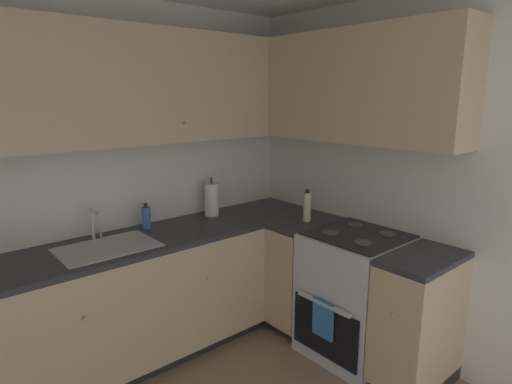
% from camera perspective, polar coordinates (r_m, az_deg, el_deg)
% --- Properties ---
extents(wall_back, '(4.00, 0.05, 2.48)m').
position_cam_1_polar(wall_back, '(3.04, -26.65, 0.21)').
color(wall_back, silver).
rests_on(wall_back, ground_plane).
extents(wall_right, '(0.05, 3.13, 2.48)m').
position_cam_1_polar(wall_right, '(3.05, 21.82, 0.70)').
color(wall_right, silver).
rests_on(wall_right, ground_plane).
extents(lower_cabinets_back, '(1.89, 0.62, 0.85)m').
position_cam_1_polar(lower_cabinets_back, '(3.14, -16.22, -14.27)').
color(lower_cabinets_back, tan).
rests_on(lower_cabinets_back, ground_plane).
extents(countertop_back, '(3.09, 0.60, 0.03)m').
position_cam_1_polar(countertop_back, '(2.96, -16.77, -6.69)').
color(countertop_back, '#2D2D33').
rests_on(countertop_back, lower_cabinets_back).
extents(lower_cabinets_right, '(0.62, 1.28, 0.85)m').
position_cam_1_polar(lower_cabinets_right, '(3.17, 13.60, -13.76)').
color(lower_cabinets_right, tan).
rests_on(lower_cabinets_right, ground_plane).
extents(countertop_right, '(0.60, 1.28, 0.03)m').
position_cam_1_polar(countertop_right, '(3.00, 14.01, -6.24)').
color(countertop_right, '#2D2D33').
rests_on(countertop_right, lower_cabinets_right).
extents(oven_range, '(0.68, 0.62, 1.04)m').
position_cam_1_polar(oven_range, '(3.20, 13.12, -13.09)').
color(oven_range, silver).
rests_on(oven_range, ground_plane).
extents(upper_cabinets_back, '(2.77, 0.34, 0.75)m').
position_cam_1_polar(upper_cabinets_back, '(2.87, -22.27, 13.00)').
color(upper_cabinets_back, tan).
extents(upper_cabinets_right, '(0.32, 1.83, 0.75)m').
position_cam_1_polar(upper_cabinets_right, '(3.16, 11.30, 13.60)').
color(upper_cabinets_right, tan).
extents(sink, '(0.60, 0.40, 0.10)m').
position_cam_1_polar(sink, '(2.89, -19.19, -7.82)').
color(sink, '#B7B7BC').
rests_on(sink, countertop_back).
extents(faucet, '(0.07, 0.16, 0.21)m').
position_cam_1_polar(faucet, '(3.03, -20.80, -3.68)').
color(faucet, silver).
rests_on(faucet, countertop_back).
extents(soap_bottle, '(0.06, 0.06, 0.19)m').
position_cam_1_polar(soap_bottle, '(3.18, -14.44, -3.31)').
color(soap_bottle, '#3F72BF').
rests_on(soap_bottle, countertop_back).
extents(paper_towel_roll, '(0.11, 0.11, 0.32)m').
position_cam_1_polar(paper_towel_roll, '(3.42, -5.95, -0.99)').
color(paper_towel_roll, white).
rests_on(paper_towel_roll, countertop_back).
extents(oil_bottle, '(0.06, 0.06, 0.25)m').
position_cam_1_polar(oil_bottle, '(3.27, 6.83, -1.94)').
color(oil_bottle, beige).
rests_on(oil_bottle, countertop_right).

